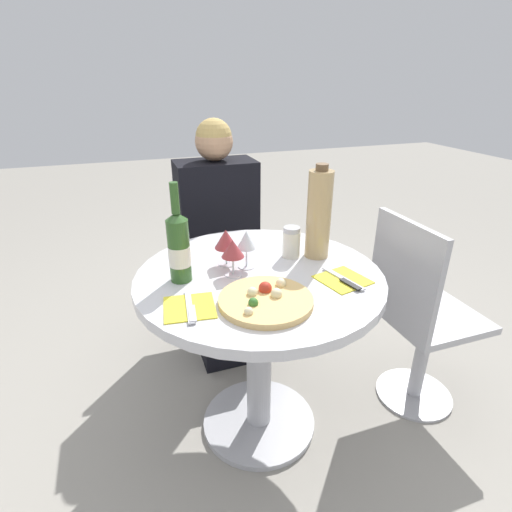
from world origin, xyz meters
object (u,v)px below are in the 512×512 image
at_px(seated_diner, 223,254).
at_px(chair_empty_side, 418,319).
at_px(wine_bottle, 179,247).
at_px(chair_behind_diner, 216,259).
at_px(tall_carafe, 319,214).
at_px(pizza_large, 266,299).
at_px(dining_table, 259,313).

relative_size(seated_diner, chair_empty_side, 1.35).
distance_m(seated_diner, wine_bottle, 0.72).
bearing_deg(wine_bottle, seated_diner, 63.59).
xyz_separation_m(chair_behind_diner, wine_bottle, (-0.29, -0.72, 0.41)).
xyz_separation_m(wine_bottle, tall_carafe, (0.52, 0.03, 0.05)).
bearing_deg(chair_empty_side, pizza_large, -81.11).
xyz_separation_m(chair_behind_diner, pizza_large, (-0.07, -0.96, 0.30)).
bearing_deg(pizza_large, tall_carafe, 40.83).
relative_size(seated_diner, tall_carafe, 3.32).
relative_size(seated_diner, wine_bottle, 3.47).
bearing_deg(chair_empty_side, dining_table, -97.02).
height_order(dining_table, seated_diner, seated_diner).
bearing_deg(chair_empty_side, wine_bottle, -97.59).
distance_m(chair_empty_side, tall_carafe, 0.63).
bearing_deg(wine_bottle, pizza_large, -47.51).
distance_m(pizza_large, wine_bottle, 0.34).
bearing_deg(pizza_large, dining_table, 75.87).
xyz_separation_m(chair_behind_diner, chair_empty_side, (0.64, -0.85, 0.00)).
relative_size(chair_empty_side, wine_bottle, 2.58).
bearing_deg(tall_carafe, seated_diner, 112.44).
xyz_separation_m(dining_table, seated_diner, (0.03, 0.63, -0.03)).
bearing_deg(dining_table, chair_empty_side, -7.02).
distance_m(dining_table, pizza_large, 0.27).
bearing_deg(pizza_large, wine_bottle, 132.49).
xyz_separation_m(dining_table, chair_empty_side, (0.66, -0.08, -0.12)).
height_order(dining_table, pizza_large, pizza_large).
relative_size(dining_table, chair_empty_side, 1.00).
distance_m(dining_table, chair_behind_diner, 0.78).
bearing_deg(dining_table, tall_carafe, 15.24).
bearing_deg(chair_behind_diner, pizza_large, 85.56).
relative_size(chair_behind_diner, seated_diner, 0.74).
height_order(seated_diner, wine_bottle, seated_diner).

